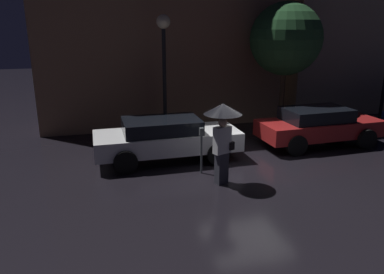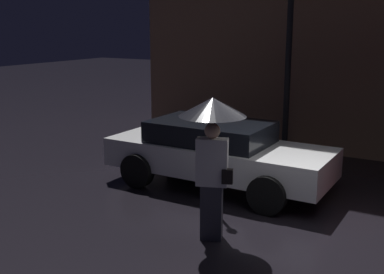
% 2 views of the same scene
% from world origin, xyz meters
% --- Properties ---
extents(ground_plane, '(60.00, 60.00, 0.00)m').
position_xyz_m(ground_plane, '(0.00, 0.00, 0.00)').
color(ground_plane, black).
extents(parked_car_white, '(4.50, 1.91, 1.34)m').
position_xyz_m(parked_car_white, '(-2.22, 1.35, 0.73)').
color(parked_car_white, silver).
rests_on(parked_car_white, ground).
extents(pedestrian_with_umbrella, '(1.00, 1.00, 2.19)m').
position_xyz_m(pedestrian_with_umbrella, '(-1.15, -0.85, 1.66)').
color(pedestrian_with_umbrella, '#383842').
rests_on(pedestrian_with_umbrella, ground).
extents(parking_meter, '(0.12, 0.10, 1.35)m').
position_xyz_m(parking_meter, '(-1.47, -0.01, 0.83)').
color(parking_meter, '#4C5154').
rests_on(parking_meter, ground).
extents(street_lamp_near, '(0.50, 0.50, 4.47)m').
position_xyz_m(street_lamp_near, '(-1.73, 3.97, 3.37)').
color(street_lamp_near, black).
rests_on(street_lamp_near, ground).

